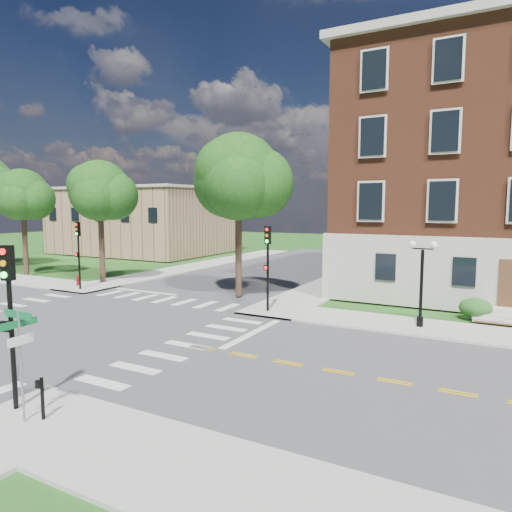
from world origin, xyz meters
The scene contains 18 objects.
ground centered at (0.00, 0.00, 0.00)m, with size 160.00×160.00×0.00m, color #204E16.
road_ew centered at (0.00, 0.00, 0.01)m, with size 90.00×12.00×0.01m, color #3D3D3F.
road_ns centered at (0.00, 0.00, 0.01)m, with size 12.00×90.00×0.01m, color #3D3D3F.
sidewalk_ne centered at (15.38, 15.38, 0.06)m, with size 34.00×34.00×0.12m.
sidewalk_nw centered at (-15.38, 15.38, 0.06)m, with size 34.00×34.00×0.12m.
crosswalk_east centered at (7.20, 0.00, 0.00)m, with size 2.20×10.20×0.02m, color silver, non-canonical shape.
stop_bar_east centered at (8.80, 3.00, 0.00)m, with size 0.40×5.50×0.00m, color silver.
secondary_building centered at (-22.00, 30.00, 4.28)m, with size 20.40×15.40×8.30m.
tree_b centered at (-17.19, 9.60, 6.99)m, with size 4.38×4.38×9.11m.
tree_c centered at (-8.47, 10.04, 7.19)m, with size 4.69×4.69×9.46m.
tree_d centered at (3.89, 10.10, 7.89)m, with size 5.62×5.62×10.61m.
traffic_signal_se centered at (6.69, -7.62, 3.19)m, with size 0.37×0.44×4.80m.
traffic_signal_ne centered at (7.55, 7.07, 3.19)m, with size 0.36×0.41×4.80m.
traffic_signal_nw centered at (-7.50, 6.96, 3.19)m, with size 0.34×0.38×4.80m.
twin_lamp_west centered at (15.67, 7.67, 2.52)m, with size 1.36×0.36×4.23m.
street_sign_pole centered at (7.66, -8.02, 2.31)m, with size 1.10×1.10×3.10m.
push_button_post centered at (8.00, -7.69, 0.80)m, with size 0.14×0.21×1.20m.
fire_hydrant centered at (-8.92, 8.03, 0.46)m, with size 0.35×0.35×0.75m.
Camera 1 is at (18.93, -15.55, 6.00)m, focal length 32.00 mm.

